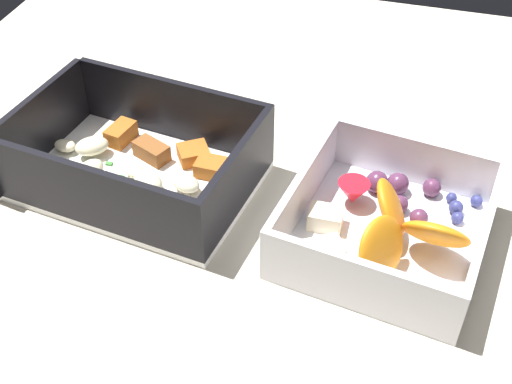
# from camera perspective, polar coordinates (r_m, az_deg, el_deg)

# --- Properties ---
(table_surface) EXTENTS (0.80, 0.80, 0.02)m
(table_surface) POSITION_cam_1_polar(r_m,az_deg,el_deg) (0.58, 1.57, -1.57)
(table_surface) COLOR beige
(table_surface) RESTS_ON ground
(pasta_container) EXTENTS (0.21, 0.16, 0.07)m
(pasta_container) POSITION_cam_1_polar(r_m,az_deg,el_deg) (0.59, -9.99, 2.40)
(pasta_container) COLOR white
(pasta_container) RESTS_ON table_surface
(fruit_bowl) EXTENTS (0.17, 0.18, 0.06)m
(fruit_bowl) POSITION_cam_1_polar(r_m,az_deg,el_deg) (0.54, 11.05, -2.66)
(fruit_bowl) COLOR white
(fruit_bowl) RESTS_ON table_surface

